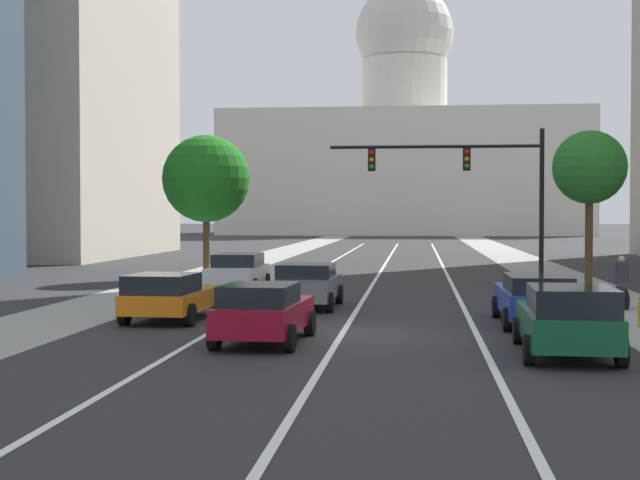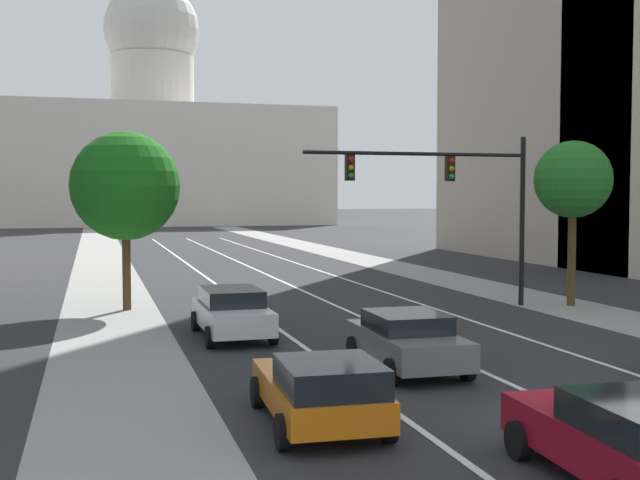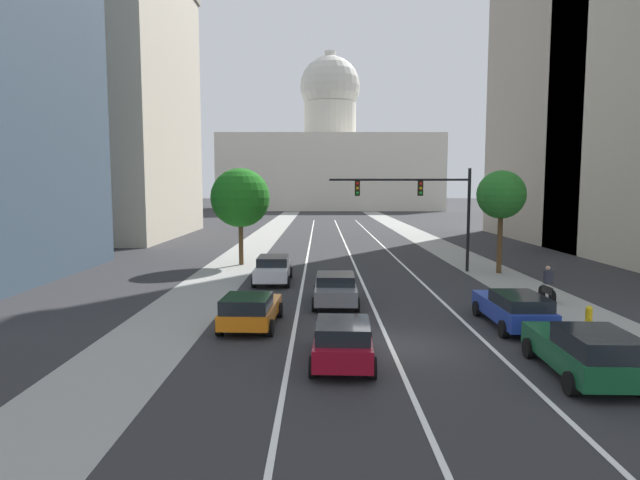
# 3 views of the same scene
# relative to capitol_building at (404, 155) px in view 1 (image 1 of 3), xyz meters

# --- Properties ---
(ground_plane) EXTENTS (400.00, 400.00, 0.00)m
(ground_plane) POSITION_rel_capitol_building_xyz_m (0.00, -74.33, -11.84)
(ground_plane) COLOR #2B2B2D
(sidewalk_left) EXTENTS (3.57, 130.00, 0.01)m
(sidewalk_left) POSITION_rel_capitol_building_xyz_m (-8.65, -79.33, -11.84)
(sidewalk_left) COLOR gray
(sidewalk_left) RESTS_ON ground
(sidewalk_right) EXTENTS (3.57, 130.00, 0.01)m
(sidewalk_right) POSITION_rel_capitol_building_xyz_m (8.65, -79.33, -11.84)
(sidewalk_right) COLOR gray
(sidewalk_right) RESTS_ON ground
(lane_stripe_left) EXTENTS (0.16, 90.00, 0.01)m
(lane_stripe_left) POSITION_rel_capitol_building_xyz_m (-3.43, -89.33, -11.83)
(lane_stripe_left) COLOR white
(lane_stripe_left) RESTS_ON ground
(lane_stripe_center) EXTENTS (0.16, 90.00, 0.01)m
(lane_stripe_center) POSITION_rel_capitol_building_xyz_m (0.00, -89.33, -11.83)
(lane_stripe_center) COLOR white
(lane_stripe_center) RESTS_ON ground
(lane_stripe_right) EXTENTS (0.16, 90.00, 0.01)m
(lane_stripe_right) POSITION_rel_capitol_building_xyz_m (3.43, -89.33, -11.83)
(lane_stripe_right) COLOR white
(lane_stripe_right) RESTS_ON ground
(office_tower_far_left) EXTENTS (14.63, 23.77, 29.80)m
(office_tower_far_left) POSITION_rel_capitol_building_xyz_m (-25.13, -73.22, 3.09)
(office_tower_far_left) COLOR #B7AD99
(office_tower_far_left) RESTS_ON ground
(capitol_building) EXTENTS (52.22, 24.86, 38.21)m
(capitol_building) POSITION_rel_capitol_building_xyz_m (0.00, 0.00, 0.00)
(capitol_building) COLOR beige
(capitol_building) RESTS_ON ground
(car_orange) EXTENTS (2.26, 4.29, 1.40)m
(car_orange) POSITION_rel_capitol_building_xyz_m (-5.16, -111.81, -11.11)
(car_orange) COLOR orange
(car_orange) RESTS_ON ground
(car_blue) EXTENTS (2.00, 4.80, 1.44)m
(car_blue) POSITION_rel_capitol_building_xyz_m (5.15, -111.71, -11.07)
(car_blue) COLOR #1E389E
(car_blue) RESTS_ON ground
(car_white) EXTENTS (2.11, 4.53, 1.51)m
(car_white) POSITION_rel_capitol_building_xyz_m (-5.15, -101.87, -11.04)
(car_white) COLOR silver
(car_white) RESTS_ON ground
(car_gray) EXTENTS (2.18, 4.35, 1.44)m
(car_gray) POSITION_rel_capitol_building_xyz_m (-1.72, -107.63, -11.08)
(car_gray) COLOR slate
(car_gray) RESTS_ON ground
(car_crimson) EXTENTS (2.11, 4.20, 1.46)m
(car_crimson) POSITION_rel_capitol_building_xyz_m (-1.72, -116.03, -11.07)
(car_crimson) COLOR maroon
(car_crimson) RESTS_ON ground
(car_green) EXTENTS (2.18, 4.65, 1.58)m
(car_green) POSITION_rel_capitol_building_xyz_m (5.14, -117.30, -11.02)
(car_green) COLOR #14512D
(car_green) RESTS_ON ground
(traffic_signal_mast) EXTENTS (9.10, 0.39, 6.69)m
(traffic_signal_mast) POSITION_rel_capitol_building_xyz_m (4.25, -97.92, -7.12)
(traffic_signal_mast) COLOR black
(traffic_signal_mast) RESTS_ON ground
(cyclist) EXTENTS (0.38, 1.70, 1.72)m
(cyclist) POSITION_rel_capitol_building_xyz_m (8.53, -106.94, -10.99)
(cyclist) COLOR black
(cyclist) RESTS_ON ground
(street_tree_near_right) EXTENTS (3.05, 3.05, 6.54)m
(street_tree_near_right) POSITION_rel_capitol_building_xyz_m (9.01, -98.56, -6.87)
(street_tree_near_right) COLOR #51381E
(street_tree_near_right) RESTS_ON ground
(street_tree_mid_left) EXTENTS (4.14, 4.14, 6.81)m
(street_tree_mid_left) POSITION_rel_capitol_building_xyz_m (-8.02, -94.95, -7.11)
(street_tree_mid_left) COLOR #51381E
(street_tree_mid_left) RESTS_ON ground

